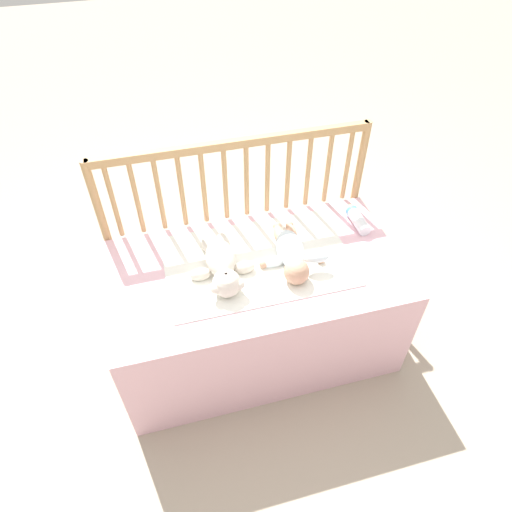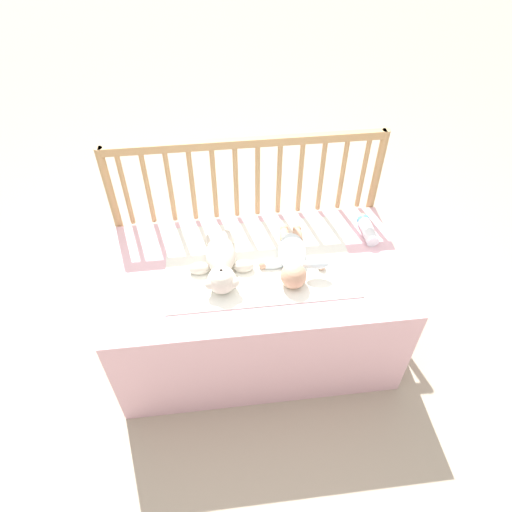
% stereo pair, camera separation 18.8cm
% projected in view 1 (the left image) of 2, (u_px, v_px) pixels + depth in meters
% --- Properties ---
extents(ground_plane, '(12.00, 12.00, 0.00)m').
position_uv_depth(ground_plane, '(257.00, 342.00, 2.30)').
color(ground_plane, tan).
extents(crib_mattress, '(1.24, 0.67, 0.54)m').
position_uv_depth(crib_mattress, '(257.00, 308.00, 2.11)').
color(crib_mattress, '#EDB7C6').
rests_on(crib_mattress, ground_plane).
extents(crib_rail, '(1.24, 0.04, 0.94)m').
position_uv_depth(crib_rail, '(236.00, 193.00, 2.08)').
color(crib_rail, tan).
rests_on(crib_rail, ground_plane).
extents(blanket, '(0.78, 0.50, 0.01)m').
position_uv_depth(blanket, '(258.00, 261.00, 1.95)').
color(blanket, white).
rests_on(blanket, crib_mattress).
extents(teddy_bear, '(0.27, 0.38, 0.12)m').
position_uv_depth(teddy_bear, '(222.00, 265.00, 1.86)').
color(teddy_bear, silver).
rests_on(teddy_bear, crib_mattress).
extents(baby, '(0.28, 0.39, 0.11)m').
position_uv_depth(baby, '(291.00, 254.00, 1.92)').
color(baby, white).
rests_on(baby, crib_mattress).
extents(baby_bottle, '(0.06, 0.19, 0.06)m').
position_uv_depth(baby_bottle, '(357.00, 219.00, 2.11)').
color(baby_bottle, white).
rests_on(baby_bottle, crib_mattress).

